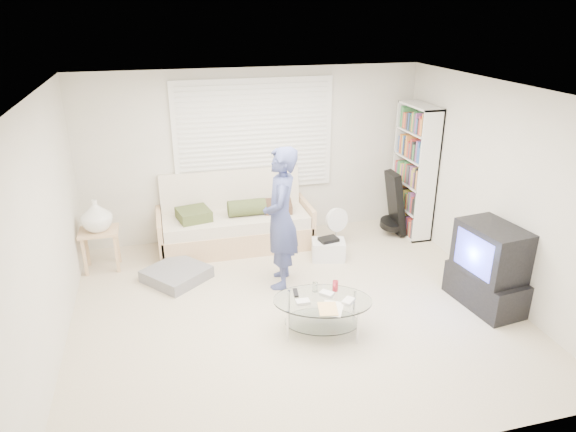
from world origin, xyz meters
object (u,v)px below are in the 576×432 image
object	(u,v)px
futon_sofa	(235,223)
tv_unit	(488,267)
coffee_table	(323,306)
bookshelf	(414,171)

from	to	relation	value
futon_sofa	tv_unit	world-z (taller)	futon_sofa
futon_sofa	coffee_table	distance (m)	2.45
bookshelf	tv_unit	xyz separation A→B (m)	(-0.13, -2.15, -0.50)
tv_unit	bookshelf	bearing A→B (deg)	86.68
tv_unit	futon_sofa	bearing A→B (deg)	137.72
futon_sofa	bookshelf	distance (m)	2.78
futon_sofa	tv_unit	bearing A→B (deg)	-42.28
futon_sofa	bookshelf	xyz separation A→B (m)	(2.70, -0.19, 0.64)
coffee_table	bookshelf	bearing A→B (deg)	45.68
bookshelf	tv_unit	size ratio (longest dim) A/B	1.98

